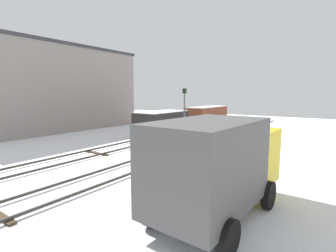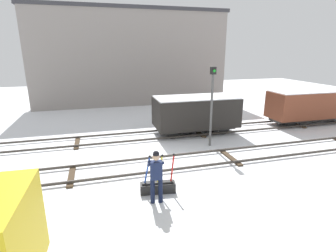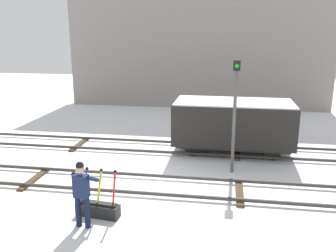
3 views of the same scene
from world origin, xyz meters
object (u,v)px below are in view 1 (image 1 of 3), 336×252
object	(u,v)px
rail_worker	(216,142)
freight_car_near_switch	(208,115)
delivery_truck	(219,162)
switch_lever_frame	(208,154)
freight_car_mid_siding	(162,123)
signal_post	(185,109)

from	to	relation	value
rail_worker	freight_car_near_switch	world-z (taller)	freight_car_near_switch
delivery_truck	rail_worker	bearing A→B (deg)	27.33
switch_lever_frame	freight_car_mid_siding	bearing A→B (deg)	65.33
rail_worker	delivery_truck	xyz separation A→B (m)	(-5.93, -2.76, 0.61)
switch_lever_frame	signal_post	bearing A→B (deg)	53.14
freight_car_mid_siding	delivery_truck	bearing A→B (deg)	-135.76
delivery_truck	freight_car_near_switch	bearing A→B (deg)	29.50
delivery_truck	freight_car_mid_siding	world-z (taller)	delivery_truck
freight_car_near_switch	signal_post	bearing A→B (deg)	-165.11
switch_lever_frame	signal_post	size ratio (longest dim) A/B	0.35
switch_lever_frame	freight_car_near_switch	size ratio (longest dim) A/B	0.23
delivery_truck	switch_lever_frame	bearing A→B (deg)	31.03
rail_worker	freight_car_mid_siding	distance (m)	7.75
freight_car_mid_siding	freight_car_near_switch	size ratio (longest dim) A/B	0.79
delivery_truck	freight_car_near_switch	world-z (taller)	delivery_truck
rail_worker	delivery_truck	bearing A→B (deg)	-147.97
signal_post	freight_car_near_switch	size ratio (longest dim) A/B	0.66
rail_worker	delivery_truck	distance (m)	6.56
switch_lever_frame	delivery_truck	xyz separation A→B (m)	(-6.11, -3.34, 1.41)
switch_lever_frame	delivery_truck	distance (m)	7.11
switch_lever_frame	rail_worker	xyz separation A→B (m)	(-0.19, -0.58, 0.80)
freight_car_mid_siding	freight_car_near_switch	bearing A→B (deg)	0.59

